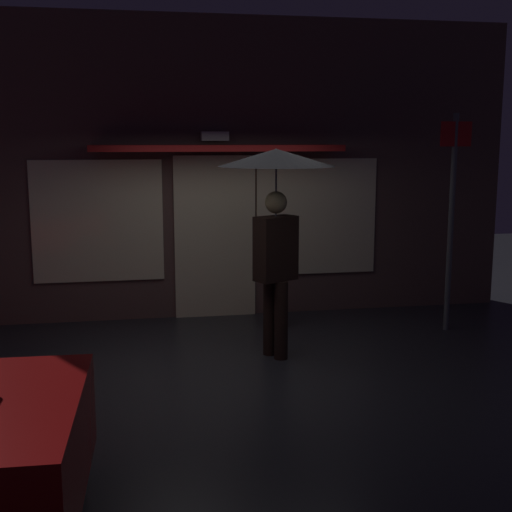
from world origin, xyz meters
TOP-DOWN VIEW (x-y plane):
  - ground_plane at (0.00, 0.00)m, footprint 18.00×18.00m
  - building_facade at (-0.00, 2.34)m, footprint 8.28×1.00m
  - person_with_umbrella at (0.44, 0.29)m, footprint 1.26×1.26m
  - street_sign_post at (2.82, 0.96)m, footprint 0.40×0.07m
  - sidewalk_bollard at (0.68, 1.45)m, footprint 0.26×0.26m

SIDE VIEW (x-z plane):
  - ground_plane at x=0.00m, z-range 0.00..0.00m
  - sidewalk_bollard at x=0.68m, z-range 0.00..0.67m
  - street_sign_post at x=2.82m, z-range 0.17..2.89m
  - person_with_umbrella at x=0.44m, z-range 0.70..3.01m
  - building_facade at x=0.00m, z-range -0.02..4.00m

